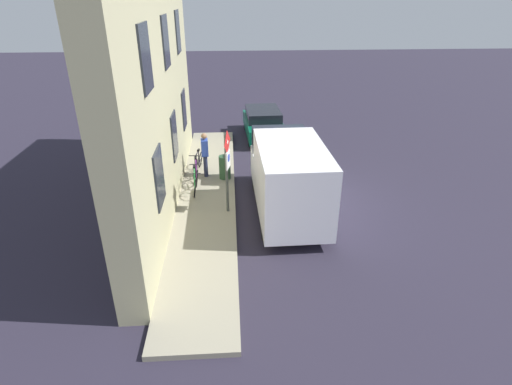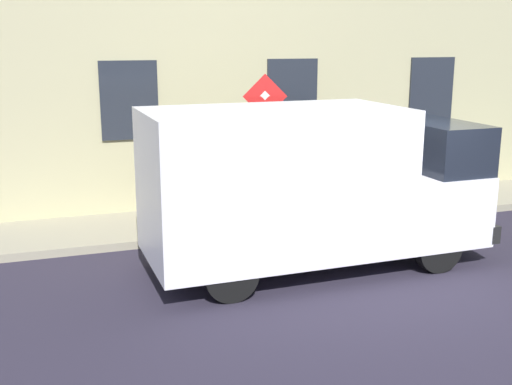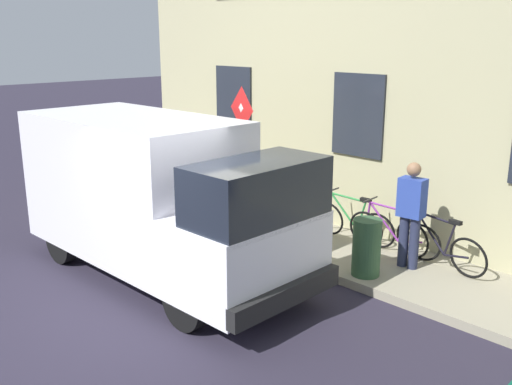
# 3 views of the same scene
# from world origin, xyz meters

# --- Properties ---
(ground_plane) EXTENTS (80.00, 80.00, 0.00)m
(ground_plane) POSITION_xyz_m (0.00, 0.00, 0.00)
(ground_plane) COLOR #282433
(sidewalk_slab) EXTENTS (1.97, 14.20, 0.14)m
(sidewalk_slab) POSITION_xyz_m (3.58, 0.00, 0.07)
(sidewalk_slab) COLOR gray
(sidewalk_slab) RESTS_ON ground_plane
(building_facade) EXTENTS (0.75, 12.20, 7.32)m
(building_facade) POSITION_xyz_m (4.91, 0.00, 3.66)
(building_facade) COLOR #B7B085
(building_facade) RESTS_ON ground_plane
(sign_post_stacked) EXTENTS (0.20, 0.55, 2.63)m
(sign_post_stacked) POSITION_xyz_m (2.81, 1.22, 1.91)
(sign_post_stacked) COLOR #474C47
(sign_post_stacked) RESTS_ON sidewalk_slab
(delivery_van) EXTENTS (2.10, 5.37, 2.50)m
(delivery_van) POSITION_xyz_m (0.90, 1.16, 1.33)
(delivery_van) COLOR white
(delivery_van) RESTS_ON ground_plane
(bicycle_black) EXTENTS (0.47, 1.71, 0.89)m
(bicycle_black) POSITION_xyz_m (4.01, -2.05, 0.51)
(bicycle_black) COLOR black
(bicycle_black) RESTS_ON sidewalk_slab
(bicycle_purple) EXTENTS (0.46, 1.72, 0.89)m
(bicycle_purple) POSITION_xyz_m (4.01, -1.21, 0.51)
(bicycle_purple) COLOR black
(bicycle_purple) RESTS_ON sidewalk_slab
(bicycle_green) EXTENTS (0.46, 1.72, 0.89)m
(bicycle_green) POSITION_xyz_m (4.01, -0.36, 0.51)
(bicycle_green) COLOR black
(bicycle_green) RESTS_ON sidewalk_slab
(pedestrian) EXTENTS (0.29, 0.42, 1.72)m
(pedestrian) POSITION_xyz_m (3.69, -1.70, 1.07)
(pedestrian) COLOR #262B47
(pedestrian) RESTS_ON sidewalk_slab
(litter_bin) EXTENTS (0.44, 0.44, 0.90)m
(litter_bin) POSITION_xyz_m (2.95, -1.41, 0.59)
(litter_bin) COLOR #2D5133
(litter_bin) RESTS_ON sidewalk_slab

